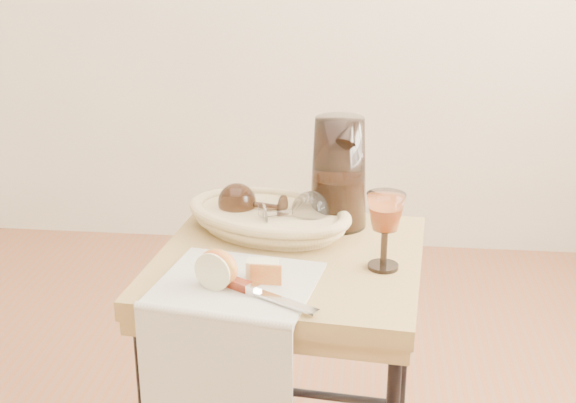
% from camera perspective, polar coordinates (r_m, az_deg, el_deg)
% --- Properties ---
extents(side_table, '(0.56, 0.56, 0.66)m').
position_cam_1_polar(side_table, '(1.67, 0.08, -14.42)').
color(side_table, brown).
rests_on(side_table, floor).
extents(tea_towel, '(0.32, 0.29, 0.01)m').
position_cam_1_polar(tea_towel, '(1.39, -3.90, -6.22)').
color(tea_towel, silver).
rests_on(tea_towel, side_table).
extents(bread_basket, '(0.38, 0.33, 0.05)m').
position_cam_1_polar(bread_basket, '(1.61, -1.46, -1.37)').
color(bread_basket, '#A0834D').
rests_on(bread_basket, side_table).
extents(goblet_lying_a, '(0.15, 0.11, 0.08)m').
position_cam_1_polar(goblet_lying_a, '(1.62, -2.41, -0.23)').
color(goblet_lying_a, '#3B2318').
rests_on(goblet_lying_a, bread_basket).
extents(goblet_lying_b, '(0.15, 0.13, 0.08)m').
position_cam_1_polar(goblet_lying_b, '(1.58, 0.16, -0.81)').
color(goblet_lying_b, white).
rests_on(goblet_lying_b, bread_basket).
extents(pitcher, '(0.25, 0.29, 0.28)m').
position_cam_1_polar(pitcher, '(1.62, 3.84, 2.19)').
color(pitcher, black).
rests_on(pitcher, side_table).
extents(wine_goblet, '(0.09, 0.09, 0.15)m').
position_cam_1_polar(wine_goblet, '(1.43, 7.31, -2.23)').
color(wine_goblet, white).
rests_on(wine_goblet, side_table).
extents(apple_half, '(0.09, 0.06, 0.07)m').
position_cam_1_polar(apple_half, '(1.36, -5.28, -4.97)').
color(apple_half, red).
rests_on(apple_half, tea_towel).
extents(apple_wedge, '(0.06, 0.03, 0.04)m').
position_cam_1_polar(apple_wedge, '(1.38, -1.96, -5.20)').
color(apple_wedge, beige).
rests_on(apple_wedge, tea_towel).
extents(table_knife, '(0.21, 0.14, 0.02)m').
position_cam_1_polar(table_knife, '(1.33, -2.35, -6.71)').
color(table_knife, silver).
rests_on(table_knife, tea_towel).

